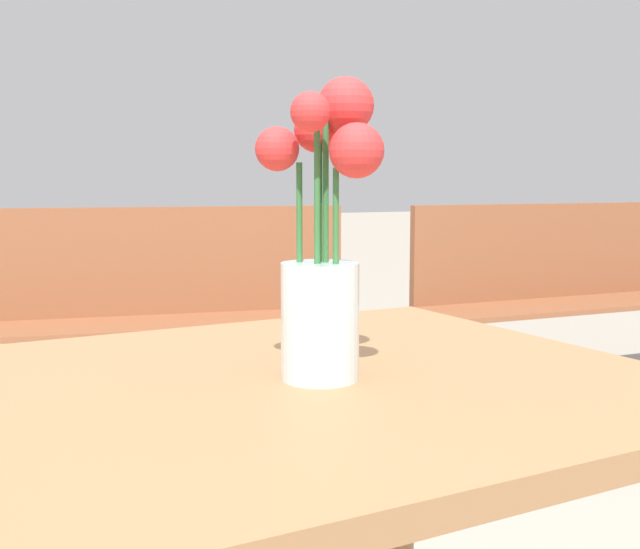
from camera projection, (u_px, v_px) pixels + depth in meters
name	position (u px, v px, depth m)	size (l,w,h in m)	color
table_front	(260.00, 467.00, 0.94)	(1.01, 0.81, 0.72)	#9E7047
flower_vase	(323.00, 259.00, 0.93)	(0.14, 0.14, 0.35)	silver
bench_near	(578.00, 297.00, 3.39)	(1.52, 0.41, 0.85)	brown
bench_middle	(149.00, 317.00, 2.91)	(1.54, 0.61, 0.85)	brown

